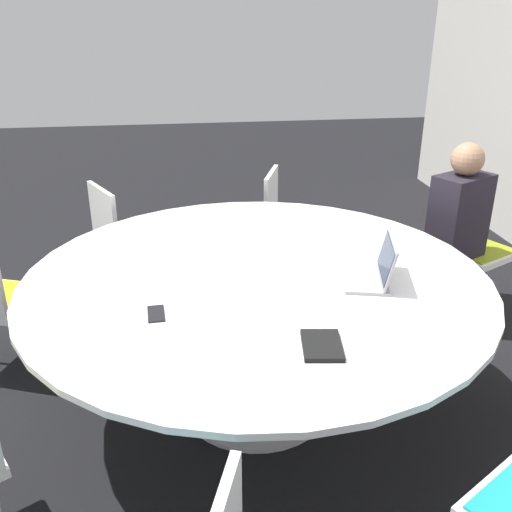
% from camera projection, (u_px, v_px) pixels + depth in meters
% --- Properties ---
extents(ground_plane, '(16.00, 16.00, 0.00)m').
position_uv_depth(ground_plane, '(256.00, 401.00, 3.08)').
color(ground_plane, black).
extents(conference_table, '(2.25, 2.25, 0.76)m').
position_uv_depth(conference_table, '(256.00, 294.00, 2.81)').
color(conference_table, '#B7B7BC').
rests_on(conference_table, ground_plane).
extents(chair_1, '(0.57, 0.58, 0.86)m').
position_uv_depth(chair_1, '(468.00, 238.00, 3.86)').
color(chair_1, white).
rests_on(chair_1, ground_plane).
extents(chair_2, '(0.56, 0.54, 0.86)m').
position_uv_depth(chair_2, '(288.00, 218.00, 4.22)').
color(chair_2, white).
rests_on(chair_2, ground_plane).
extents(chair_3, '(0.58, 0.58, 0.86)m').
position_uv_depth(chair_3, '(123.00, 233.00, 3.95)').
color(chair_3, white).
rests_on(chair_3, ground_plane).
extents(person_1, '(0.36, 0.42, 1.21)m').
position_uv_depth(person_1, '(460.00, 222.00, 3.59)').
color(person_1, '#231E28').
rests_on(person_1, ground_plane).
extents(laptop, '(0.38, 0.29, 0.21)m').
position_uv_depth(laptop, '(375.00, 269.00, 2.69)').
color(laptop, '#99999E').
rests_on(laptop, conference_table).
extents(spiral_notebook, '(0.23, 0.18, 0.02)m').
position_uv_depth(spiral_notebook, '(322.00, 345.00, 2.18)').
color(spiral_notebook, black).
rests_on(spiral_notebook, conference_table).
extents(cell_phone, '(0.14, 0.08, 0.01)m').
position_uv_depth(cell_phone, '(156.00, 314.00, 2.41)').
color(cell_phone, black).
rests_on(cell_phone, conference_table).
extents(handbag, '(0.36, 0.16, 0.28)m').
position_uv_depth(handbag, '(55.00, 292.00, 3.95)').
color(handbag, black).
rests_on(handbag, ground_plane).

